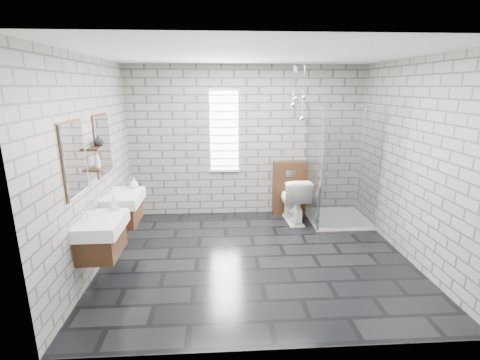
{
  "coord_description": "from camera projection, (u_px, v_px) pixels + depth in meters",
  "views": [
    {
      "loc": [
        -0.5,
        -4.43,
        2.32
      ],
      "look_at": [
        -0.2,
        0.35,
        1.03
      ],
      "focal_mm": 26.0,
      "sensor_mm": 36.0,
      "label": 1
    }
  ],
  "objects": [
    {
      "name": "floor",
      "position": [
        256.0,
        257.0,
        4.91
      ],
      "size": [
        4.2,
        3.6,
        0.02
      ],
      "primitive_type": "cube",
      "color": "black",
      "rests_on": "ground"
    },
    {
      "name": "ceiling",
      "position": [
        259.0,
        53.0,
        4.2
      ],
      "size": [
        4.2,
        3.6,
        0.02
      ],
      "primitive_type": "cube",
      "color": "white",
      "rests_on": "wall_back"
    },
    {
      "name": "wall_back",
      "position": [
        246.0,
        142.0,
        6.3
      ],
      "size": [
        4.2,
        0.02,
        2.7
      ],
      "primitive_type": "cube",
      "color": "gray",
      "rests_on": "floor"
    },
    {
      "name": "wall_front",
      "position": [
        281.0,
        211.0,
        2.81
      ],
      "size": [
        4.2,
        0.02,
        2.7
      ],
      "primitive_type": "cube",
      "color": "gray",
      "rests_on": "floor"
    },
    {
      "name": "wall_left",
      "position": [
        93.0,
        165.0,
        4.43
      ],
      "size": [
        0.02,
        3.6,
        2.7
      ],
      "primitive_type": "cube",
      "color": "gray",
      "rests_on": "floor"
    },
    {
      "name": "wall_right",
      "position": [
        413.0,
        161.0,
        4.68
      ],
      "size": [
        0.02,
        3.6,
        2.7
      ],
      "primitive_type": "cube",
      "color": "gray",
      "rests_on": "floor"
    },
    {
      "name": "vanity_left",
      "position": [
        98.0,
        226.0,
        4.02
      ],
      "size": [
        0.47,
        0.7,
        1.57
      ],
      "color": "#442814",
      "rests_on": "wall_left"
    },
    {
      "name": "vanity_right",
      "position": [
        121.0,
        200.0,
        4.97
      ],
      "size": [
        0.47,
        0.7,
        1.57
      ],
      "color": "#442814",
      "rests_on": "wall_left"
    },
    {
      "name": "shelf_lower",
      "position": [
        98.0,
        168.0,
        4.39
      ],
      "size": [
        0.14,
        0.3,
        0.03
      ],
      "primitive_type": "cube",
      "color": "#442814",
      "rests_on": "wall_left"
    },
    {
      "name": "shelf_upper",
      "position": [
        96.0,
        148.0,
        4.32
      ],
      "size": [
        0.14,
        0.3,
        0.03
      ],
      "primitive_type": "cube",
      "color": "#442814",
      "rests_on": "wall_left"
    },
    {
      "name": "window",
      "position": [
        224.0,
        131.0,
        6.19
      ],
      "size": [
        0.56,
        0.05,
        1.48
      ],
      "color": "white",
      "rests_on": "wall_back"
    },
    {
      "name": "cistern_panel",
      "position": [
        289.0,
        188.0,
        6.46
      ],
      "size": [
        0.6,
        0.2,
        1.0
      ],
      "primitive_type": "cube",
      "color": "#442814",
      "rests_on": "floor"
    },
    {
      "name": "flush_plate",
      "position": [
        291.0,
        174.0,
        6.28
      ],
      "size": [
        0.18,
        0.01,
        0.12
      ],
      "primitive_type": "cube",
      "color": "silver",
      "rests_on": "cistern_panel"
    },
    {
      "name": "shower_enclosure",
      "position": [
        335.0,
        195.0,
        6.0
      ],
      "size": [
        1.0,
        1.0,
        2.03
      ],
      "color": "white",
      "rests_on": "floor"
    },
    {
      "name": "pendant_cluster",
      "position": [
        298.0,
        104.0,
        5.74
      ],
      "size": [
        0.29,
        0.26,
        0.93
      ],
      "color": "silver",
      "rests_on": "ceiling"
    },
    {
      "name": "toilet",
      "position": [
        293.0,
        199.0,
        6.12
      ],
      "size": [
        0.5,
        0.82,
        0.8
      ],
      "primitive_type": "imported",
      "rotation": [
        0.0,
        0.0,
        3.21
      ],
      "color": "white",
      "rests_on": "floor"
    },
    {
      "name": "soap_bottle_a",
      "position": [
        114.0,
        202.0,
        4.26
      ],
      "size": [
        0.12,
        0.12,
        0.2
      ],
      "primitive_type": "imported",
      "rotation": [
        0.0,
        0.0,
        0.43
      ],
      "color": "#B2B2B2",
      "rests_on": "vanity_left"
    },
    {
      "name": "soap_bottle_b",
      "position": [
        134.0,
        183.0,
        5.19
      ],
      "size": [
        0.15,
        0.15,
        0.16
      ],
      "primitive_type": "imported",
      "rotation": [
        0.0,
        0.0,
        0.3
      ],
      "color": "#B2B2B2",
      "rests_on": "vanity_right"
    },
    {
      "name": "soap_bottle_c",
      "position": [
        97.0,
        160.0,
        4.33
      ],
      "size": [
        0.09,
        0.09,
        0.21
      ],
      "primitive_type": "imported",
      "rotation": [
        0.0,
        0.0,
        0.07
      ],
      "color": "#B2B2B2",
      "rests_on": "shelf_lower"
    },
    {
      "name": "vase",
      "position": [
        98.0,
        141.0,
        4.39
      ],
      "size": [
        0.14,
        0.14,
        0.13
      ],
      "primitive_type": "imported",
      "rotation": [
        0.0,
        0.0,
        -0.09
      ],
      "color": "#B2B2B2",
      "rests_on": "shelf_upper"
    }
  ]
}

